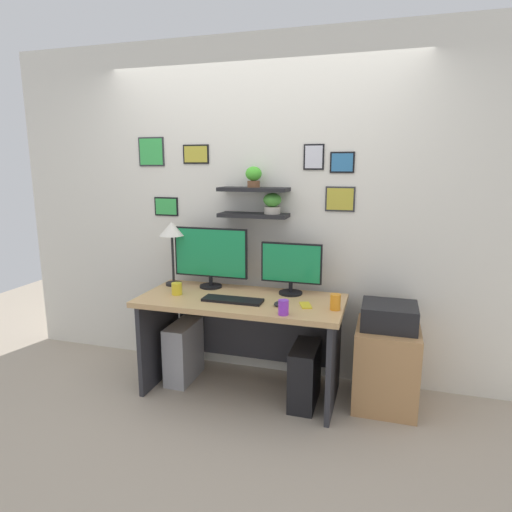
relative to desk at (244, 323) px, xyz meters
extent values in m
plane|color=tan|center=(0.00, -0.05, -0.54)|extent=(8.00, 8.00, 0.00)
cube|color=silver|center=(0.00, 0.39, 0.81)|extent=(4.40, 0.04, 2.70)
cube|color=black|center=(0.00, 0.27, 0.80)|extent=(0.55, 0.20, 0.03)
cube|color=black|center=(0.00, 0.27, 1.00)|extent=(0.55, 0.20, 0.03)
cylinder|color=brown|center=(0.00, 0.27, 1.04)|extent=(0.10, 0.10, 0.05)
ellipsoid|color=green|center=(0.00, 0.27, 1.12)|extent=(0.13, 0.13, 0.11)
cylinder|color=#B2A899|center=(0.15, 0.27, 0.84)|extent=(0.13, 0.13, 0.06)
ellipsoid|color=#469735|center=(0.15, 0.27, 0.92)|extent=(0.14, 0.14, 0.11)
cube|color=black|center=(0.66, 0.36, 1.20)|extent=(0.18, 0.02, 0.16)
cube|color=teal|center=(0.66, 0.36, 1.20)|extent=(0.16, 0.00, 0.13)
cube|color=#2D2D33|center=(0.66, 0.36, 0.93)|extent=(0.22, 0.02, 0.19)
cube|color=gold|center=(0.66, 0.36, 0.93)|extent=(0.20, 0.00, 0.16)
cube|color=black|center=(-0.81, 0.36, 0.84)|extent=(0.22, 0.02, 0.16)
cube|color=green|center=(-0.81, 0.36, 0.84)|extent=(0.19, 0.00, 0.13)
cube|color=black|center=(0.45, 0.36, 1.24)|extent=(0.16, 0.02, 0.19)
cube|color=silver|center=(0.45, 0.36, 1.24)|extent=(0.13, 0.00, 0.17)
cube|color=black|center=(-0.52, 0.36, 1.27)|extent=(0.23, 0.02, 0.15)
cube|color=gold|center=(-0.52, 0.36, 1.27)|extent=(0.20, 0.00, 0.13)
cube|color=#2D2D33|center=(-0.93, 0.36, 1.29)|extent=(0.23, 0.02, 0.24)
cube|color=green|center=(-0.93, 0.36, 1.29)|extent=(0.21, 0.00, 0.22)
cube|color=tan|center=(0.00, -0.05, 0.19)|extent=(1.52, 0.68, 0.04)
cube|color=#2D2D33|center=(-0.70, -0.05, -0.18)|extent=(0.04, 0.62, 0.71)
cube|color=#2D2D33|center=(0.70, -0.05, -0.18)|extent=(0.04, 0.62, 0.71)
cube|color=#2D2D33|center=(0.00, 0.25, -0.15)|extent=(1.32, 0.02, 0.50)
cylinder|color=black|center=(-0.33, 0.16, 0.22)|extent=(0.18, 0.18, 0.02)
cylinder|color=black|center=(-0.33, 0.16, 0.27)|extent=(0.03, 0.03, 0.08)
cube|color=black|center=(-0.33, 0.17, 0.50)|extent=(0.61, 0.02, 0.40)
cube|color=#198C4C|center=(-0.33, 0.15, 0.50)|extent=(0.59, 0.00, 0.37)
cylinder|color=black|center=(0.33, 0.16, 0.22)|extent=(0.18, 0.18, 0.02)
cylinder|color=black|center=(0.33, 0.16, 0.27)|extent=(0.03, 0.03, 0.08)
cube|color=black|center=(0.33, 0.17, 0.46)|extent=(0.47, 0.02, 0.31)
cube|color=#198C4C|center=(0.33, 0.15, 0.46)|extent=(0.44, 0.00, 0.28)
cube|color=black|center=(-0.03, -0.15, 0.22)|extent=(0.44, 0.14, 0.02)
ellipsoid|color=black|center=(0.31, -0.15, 0.23)|extent=(0.06, 0.09, 0.03)
cylinder|color=black|center=(-0.65, 0.14, 0.22)|extent=(0.13, 0.13, 0.02)
cylinder|color=black|center=(-0.65, 0.14, 0.43)|extent=(0.02, 0.02, 0.39)
cone|color=silver|center=(-0.65, 0.14, 0.68)|extent=(0.20, 0.20, 0.11)
cube|color=yellow|center=(0.49, -0.10, 0.22)|extent=(0.11, 0.16, 0.01)
cylinder|color=yellow|center=(-0.50, -0.11, 0.26)|extent=(0.08, 0.08, 0.09)
cylinder|color=purple|center=(0.38, -0.32, 0.26)|extent=(0.07, 0.07, 0.10)
cylinder|color=orange|center=(0.70, -0.12, 0.27)|extent=(0.07, 0.07, 0.11)
cube|color=tan|center=(1.06, 0.07, -0.24)|extent=(0.44, 0.50, 0.59)
cube|color=black|center=(1.06, 0.07, 0.14)|extent=(0.38, 0.34, 0.17)
cube|color=#99999E|center=(-0.51, 0.00, -0.30)|extent=(0.18, 0.40, 0.47)
cube|color=black|center=(0.50, -0.09, -0.31)|extent=(0.18, 0.40, 0.44)
camera|label=1|loc=(1.00, -3.02, 1.18)|focal=30.80mm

